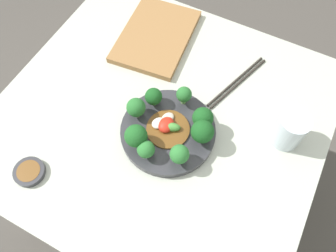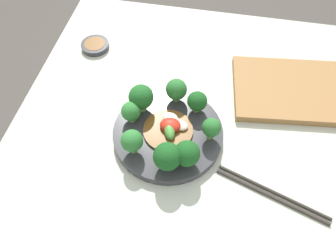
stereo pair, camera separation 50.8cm
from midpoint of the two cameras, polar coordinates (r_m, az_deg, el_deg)
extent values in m
plane|color=#4C4742|center=(1.52, 9.86, -22.64)|extent=(8.00, 8.00, 0.00)
cube|color=#B7BCAD|center=(1.16, 12.63, -18.70)|extent=(0.85, 0.89, 0.75)
cylinder|color=#333338|center=(0.78, 14.55, -13.56)|extent=(0.25, 0.25, 0.02)
cylinder|color=#70A356|center=(0.73, 9.46, -17.03)|extent=(0.02, 0.02, 0.02)
sphere|color=#2D7533|center=(0.70, 9.80, -16.29)|extent=(0.05, 0.05, 0.05)
cylinder|color=#70A356|center=(0.78, 21.96, -13.58)|extent=(0.01, 0.01, 0.02)
sphere|color=#286B2D|center=(0.76, 22.62, -12.80)|extent=(0.04, 0.04, 0.04)
cylinder|color=#70A356|center=(0.81, 15.26, -6.78)|extent=(0.02, 0.02, 0.02)
sphere|color=#286B2D|center=(0.78, 15.72, -5.79)|extent=(0.05, 0.05, 0.05)
cylinder|color=#70A356|center=(0.74, 15.84, -19.55)|extent=(0.02, 0.02, 0.02)
sphere|color=#19511E|center=(0.71, 16.47, -18.84)|extent=(0.06, 0.06, 0.06)
cylinder|color=#89B76B|center=(0.76, 8.20, -11.13)|extent=(0.02, 0.02, 0.02)
sphere|color=#2D7533|center=(0.74, 8.44, -10.34)|extent=(0.04, 0.04, 0.04)
cylinder|color=#7AAD5B|center=(0.81, 18.94, -8.74)|extent=(0.02, 0.02, 0.01)
sphere|color=#19511E|center=(0.78, 19.45, -7.90)|extent=(0.05, 0.05, 0.05)
cylinder|color=#89B76B|center=(0.77, 9.70, -8.77)|extent=(0.02, 0.02, 0.02)
sphere|color=#1E5B23|center=(0.74, 10.07, -7.63)|extent=(0.06, 0.06, 0.06)
cylinder|color=#70A356|center=(0.75, 18.87, -18.63)|extent=(0.02, 0.02, 0.02)
sphere|color=#19511E|center=(0.72, 19.54, -17.93)|extent=(0.06, 0.06, 0.06)
cylinder|color=brown|center=(0.77, 14.77, -13.18)|extent=(0.12, 0.12, 0.01)
ellipsoid|color=silver|center=(0.77, 15.02, -11.03)|extent=(0.05, 0.05, 0.01)
ellipsoid|color=beige|center=(0.77, 16.78, -12.21)|extent=(0.05, 0.04, 0.01)
ellipsoid|color=#4C933D|center=(0.76, 15.26, -13.41)|extent=(0.04, 0.06, 0.02)
ellipsoid|color=red|center=(0.76, 15.28, -12.41)|extent=(0.05, 0.04, 0.02)
cylinder|color=#2D2823|center=(0.83, 31.78, -22.09)|extent=(0.23, 0.08, 0.01)
cylinder|color=#2D2823|center=(0.84, 31.92, -21.33)|extent=(0.23, 0.08, 0.01)
cylinder|color=#333338|center=(0.91, -1.14, 4.08)|extent=(0.08, 0.08, 0.01)
cylinder|color=brown|center=(0.91, -1.15, 4.32)|extent=(0.06, 0.06, 0.00)
cube|color=olive|center=(0.96, 31.94, -4.37)|extent=(0.31, 0.24, 0.02)
camera|label=1|loc=(0.25, -81.97, 40.67)|focal=35.00mm
camera|label=2|loc=(0.25, 98.03, -40.67)|focal=35.00mm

